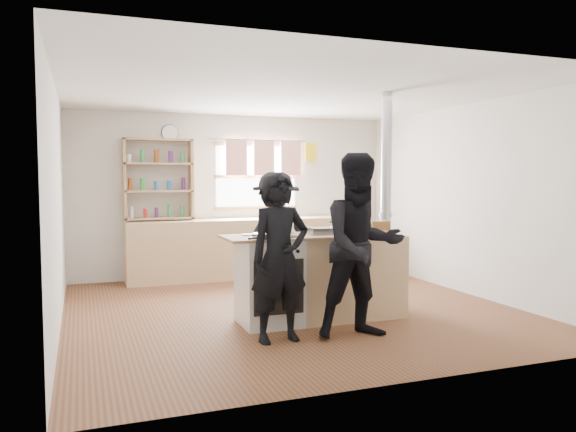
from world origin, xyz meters
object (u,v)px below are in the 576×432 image
(stockpot_counter, at_px, (344,224))
(person_far, at_px, (276,238))
(skillet_greens, at_px, (268,235))
(thermos, at_px, (283,209))
(flue_heater, at_px, (385,255))
(bread_board, at_px, (379,227))
(person_near_right, at_px, (362,246))
(person_near_left, at_px, (280,258))
(stockpot_stove, at_px, (285,226))
(cooking_island, at_px, (321,277))
(roast_tray, at_px, (324,230))

(stockpot_counter, bearing_deg, person_far, 120.38)
(skillet_greens, height_order, stockpot_counter, stockpot_counter)
(thermos, relative_size, flue_heater, 0.12)
(skillet_greens, distance_m, bread_board, 1.38)
(skillet_greens, height_order, flue_heater, flue_heater)
(skillet_greens, height_order, person_near_right, person_near_right)
(thermos, distance_m, bread_board, 2.78)
(person_far, bearing_deg, thermos, -120.07)
(person_near_left, xyz_separation_m, person_far, (0.50, 1.55, 0.01))
(stockpot_stove, bearing_deg, thermos, 70.46)
(cooking_island, xyz_separation_m, person_near_right, (0.09, -0.75, 0.42))
(stockpot_stove, xyz_separation_m, person_far, (0.15, 0.73, -0.20))
(bread_board, bearing_deg, person_near_right, -129.50)
(roast_tray, xyz_separation_m, person_near_right, (0.08, -0.72, -0.08))
(flue_heater, distance_m, person_far, 1.34)
(bread_board, xyz_separation_m, person_near_left, (-1.39, -0.60, -0.19))
(person_near_left, bearing_deg, stockpot_counter, 29.96)
(skillet_greens, bearing_deg, roast_tray, 12.52)
(stockpot_stove, height_order, person_near_right, person_near_right)
(stockpot_counter, bearing_deg, cooking_island, -164.55)
(stockpot_counter, relative_size, person_near_right, 0.15)
(thermos, relative_size, person_near_right, 0.16)
(stockpot_stove, height_order, bread_board, stockpot_stove)
(bread_board, bearing_deg, stockpot_counter, 166.32)
(skillet_greens, bearing_deg, flue_heater, 11.40)
(roast_tray, bearing_deg, thermos, 78.86)
(stockpot_stove, bearing_deg, stockpot_counter, -10.76)
(thermos, bearing_deg, stockpot_stove, -109.54)
(cooking_island, xyz_separation_m, stockpot_stove, (-0.35, 0.21, 0.54))
(person_near_right, bearing_deg, bread_board, 53.57)
(cooking_island, height_order, bread_board, bread_board)
(cooking_island, height_order, person_far, person_far)
(roast_tray, bearing_deg, person_near_left, -140.46)
(thermos, xyz_separation_m, bread_board, (0.14, -2.78, -0.06))
(stockpot_stove, xyz_separation_m, person_near_left, (-0.34, -0.82, -0.22))
(person_near_right, bearing_deg, person_far, 102.60)
(cooking_island, bearing_deg, skillet_greens, -165.01)
(roast_tray, xyz_separation_m, person_near_left, (-0.70, -0.58, -0.18))
(person_near_left, xyz_separation_m, person_near_right, (0.78, -0.14, 0.10))
(flue_heater, height_order, person_near_left, flue_heater)
(cooking_island, bearing_deg, person_near_left, -138.67)
(cooking_island, bearing_deg, bread_board, -0.82)
(skillet_greens, xyz_separation_m, flue_heater, (1.53, 0.31, -0.31))
(stockpot_counter, bearing_deg, skillet_greens, -164.86)
(flue_heater, bearing_deg, person_far, 142.44)
(thermos, height_order, person_far, person_far)
(bread_board, height_order, person_near_left, person_near_left)
(person_far, bearing_deg, person_near_right, 91.95)
(stockpot_counter, distance_m, person_near_right, 0.87)
(cooking_island, relative_size, bread_board, 6.66)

